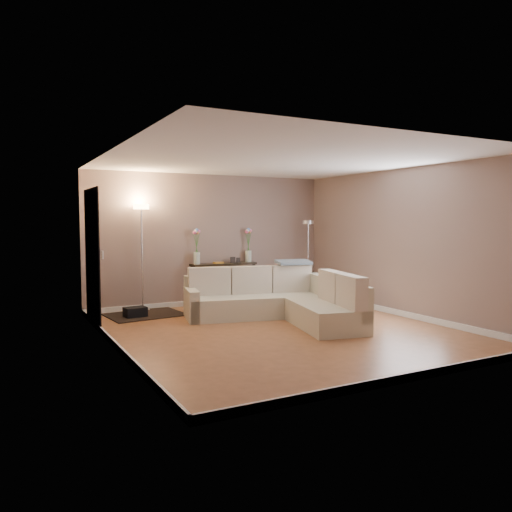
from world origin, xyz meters
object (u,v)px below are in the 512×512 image
console_table (219,281)px  floor_lamp_unlit (308,244)px  floor_lamp_lit (142,236)px  sectional_sofa (280,301)px

console_table → floor_lamp_unlit: bearing=-7.9°
floor_lamp_lit → floor_lamp_unlit: size_ratio=1.18×
console_table → sectional_sofa: bearing=-80.7°
console_table → floor_lamp_lit: size_ratio=0.69×
sectional_sofa → floor_lamp_unlit: floor_lamp_unlit is taller
sectional_sofa → console_table: 1.92m
floor_lamp_lit → floor_lamp_unlit: (3.52, -0.24, -0.21)m
sectional_sofa → floor_lamp_lit: (-1.88, 1.85, 1.08)m
floor_lamp_lit → floor_lamp_unlit: floor_lamp_lit is taller
console_table → floor_lamp_lit: bearing=-178.8°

